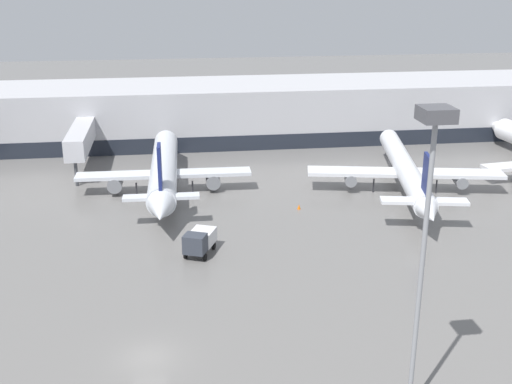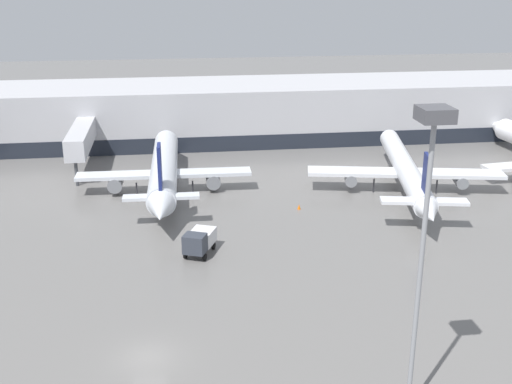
# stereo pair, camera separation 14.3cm
# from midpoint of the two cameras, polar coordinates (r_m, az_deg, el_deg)

# --- Properties ---
(ground_plane) EXTENTS (320.00, 320.00, 0.00)m
(ground_plane) POSITION_cam_midpoint_polar(r_m,az_deg,el_deg) (48.66, -9.51, -14.32)
(ground_plane) COLOR slate
(terminal_building) EXTENTS (160.00, 30.24, 9.00)m
(terminal_building) POSITION_cam_midpoint_polar(r_m,az_deg,el_deg) (104.77, -8.93, 6.90)
(terminal_building) COLOR #B2B2B7
(terminal_building) RESTS_ON ground_plane
(parked_jet_2) EXTENTS (21.71, 34.19, 9.12)m
(parked_jet_2) POSITION_cam_midpoint_polar(r_m,az_deg,el_deg) (80.53, -8.12, 1.98)
(parked_jet_2) COLOR silver
(parked_jet_2) RESTS_ON ground_plane
(parked_jet_3) EXTENTS (24.44, 35.23, 8.29)m
(parked_jet_3) POSITION_cam_midpoint_polar(r_m,az_deg,el_deg) (82.11, 13.20, 1.95)
(parked_jet_3) COLOR silver
(parked_jet_3) RESTS_ON ground_plane
(service_truck_2) EXTENTS (3.63, 4.84, 2.54)m
(service_truck_2) POSITION_cam_midpoint_polar(r_m,az_deg,el_deg) (63.23, -5.01, -4.28)
(service_truck_2) COLOR silver
(service_truck_2) RESTS_ON ground_plane
(traffic_cone_1) EXTENTS (0.41, 0.41, 0.62)m
(traffic_cone_1) POSITION_cam_midpoint_polar(r_m,az_deg,el_deg) (74.99, 3.90, -1.31)
(traffic_cone_1) COLOR orange
(traffic_cone_1) RESTS_ON ground_plane
(apron_light_mast_1) EXTENTS (1.80, 1.80, 19.70)m
(apron_light_mast_1) POSITION_cam_midpoint_polar(r_m,az_deg,el_deg) (37.09, 15.20, 0.79)
(apron_light_mast_1) COLOR gray
(apron_light_mast_1) RESTS_ON ground_plane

